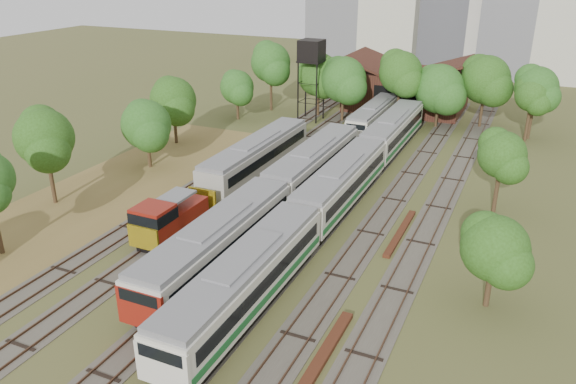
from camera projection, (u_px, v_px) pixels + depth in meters
The scene contains 15 objects.
ground at pixel (180, 342), 32.21m from camera, with size 240.00×240.00×0.00m, color #475123.
dry_grass_patch at pixel (52, 227), 45.78m from camera, with size 14.00×60.00×0.04m, color brown.
tracks at pixel (325, 188), 53.41m from camera, with size 24.60×80.00×0.19m.
railcar_red_set at pixel (273, 199), 45.97m from camera, with size 3.17×34.58×3.93m.
railcar_green_set at pixel (341, 185), 48.94m from camera, with size 3.11×52.07×3.85m.
railcar_rear at pixel (375, 116), 70.87m from camera, with size 2.72×16.08×3.35m.
shunter_locomotive at pixel (168, 220), 43.24m from camera, with size 2.67×8.10×3.50m.
old_grey_coach at pixel (257, 157), 55.55m from camera, with size 3.08×18.00×3.81m.
water_tower at pixel (312, 53), 72.32m from camera, with size 3.05×3.05×10.55m.
rail_pile_near at pixel (318, 364), 30.24m from camera, with size 0.66×9.85×0.33m, color #552918.
rail_pile_far at pixel (400, 233), 44.60m from camera, with size 0.53×8.51×0.28m, color #552918.
maintenance_shed at pixel (406, 89), 80.07m from camera, with size 16.45×11.55×7.58m.
tree_band_left at pixel (115, 129), 54.11m from camera, with size 8.33×54.00×8.61m.
tree_band_far at pixel (393, 78), 72.34m from camera, with size 39.56×10.73×9.51m.
tree_band_right at pixel (513, 154), 47.58m from camera, with size 5.17×41.70×7.54m.
Camera 1 is at (16.57, -21.38, 20.46)m, focal length 35.00 mm.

